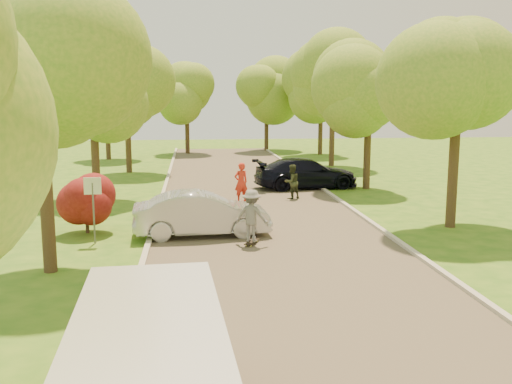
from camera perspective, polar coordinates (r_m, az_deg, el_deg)
name	(u,v)px	position (r m, az deg, el deg)	size (l,w,h in m)	color
ground	(291,275)	(15.52, 3.53, -8.25)	(100.00, 100.00, 0.00)	#2D6217
road	(257,214)	(23.19, 0.14, -2.26)	(8.00, 60.00, 0.01)	#4C4438
curb_left	(157,215)	(23.08, -9.90, -2.32)	(0.18, 60.00, 0.12)	#B2AD9E
curb_right	(354,211)	(23.97, 9.81, -1.88)	(0.18, 60.00, 0.12)	#B2AD9E
street_sign	(93,196)	(19.10, -15.99, -0.41)	(0.55, 0.06, 2.17)	#59595E
red_shrub	(86,202)	(20.72, -16.62, -0.99)	(1.70, 1.70, 1.95)	#382619
tree_l_mida	(47,79)	(16.00, -20.16, 10.53)	(4.71, 4.60, 7.39)	#382619
tree_l_midb	(97,100)	(26.90, -15.62, 8.84)	(4.30, 4.20, 6.62)	#382619
tree_l_far	(130,85)	(36.77, -12.52, 10.42)	(4.92, 4.80, 7.79)	#382619
tree_r_mida	(465,74)	(21.80, 20.15, 11.06)	(5.13, 5.00, 7.95)	#382619
tree_r_midb	(373,94)	(30.00, 11.60, 9.59)	(4.51, 4.40, 7.01)	#382619
tree_r_far	(336,81)	(39.80, 8.05, 10.98)	(5.33, 5.20, 8.34)	#382619
tree_bg_a	(109,89)	(44.99, -14.51, 9.93)	(5.12, 5.00, 7.72)	#382619
tree_bg_b	(324,87)	(47.80, 6.80, 10.39)	(5.12, 5.00, 7.95)	#382619
tree_bg_c	(189,93)	(48.56, -6.71, 9.76)	(4.92, 4.80, 7.33)	#382619
tree_bg_d	(269,90)	(51.02, 1.31, 10.14)	(5.12, 5.00, 7.72)	#382619
minivan	(149,382)	(8.06, -10.63, -18.21)	(2.25, 5.16, 1.89)	white
silver_sedan	(202,214)	(19.62, -5.43, -2.20)	(1.62, 4.65, 1.53)	#B4B4B9
dark_sedan	(306,173)	(29.90, 5.03, 1.88)	(2.20, 5.42, 1.57)	black
longboard	(252,242)	(18.50, -0.43, -5.01)	(0.58, 0.89, 0.10)	black
skateboarder	(252,216)	(18.30, -0.43, -2.39)	(1.09, 0.63, 1.69)	slate
person_striped	(241,182)	(25.84, -1.51, 0.96)	(0.66, 0.43, 1.80)	red
person_olive	(292,182)	(26.65, 3.59, 1.02)	(0.79, 0.62, 1.63)	#29311D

